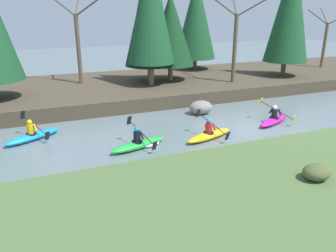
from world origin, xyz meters
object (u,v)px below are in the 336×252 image
Objects in this scene: kayaker_far_back at (33,135)px; kayaker_lead at (274,119)px; kayaker_trailing at (140,143)px; kayaker_middle at (209,134)px; boulder_midstream at (201,107)px.

kayaker_lead is at bearing -40.65° from kayaker_far_back.
kayaker_trailing is 1.05× the size of kayaker_far_back.
kayaker_middle is 1.05× the size of kayaker_far_back.
kayaker_middle is (-4.30, -0.68, 0.00)m from kayaker_lead.
kayaker_far_back is at bearing -175.36° from boulder_midstream.
kayaker_trailing is 2.00× the size of boulder_midstream.
kayaker_lead is at bearing -8.33° from kayaker_middle.
kayaker_far_back is (-11.94, 2.27, 0.00)m from kayaker_lead.
kayaker_middle is at bearing -20.02° from kayaker_trailing.
kayaker_lead reaches higher than boulder_midstream.
kayaker_middle is 3.97m from boulder_midstream.
kayaker_trailing and kayaker_far_back have the same top height.
boulder_midstream is at bearing -25.26° from kayaker_far_back.
kayaker_trailing is at bearing 159.32° from kayaker_middle.
kayaker_far_back is at bearing 144.54° from kayaker_lead.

